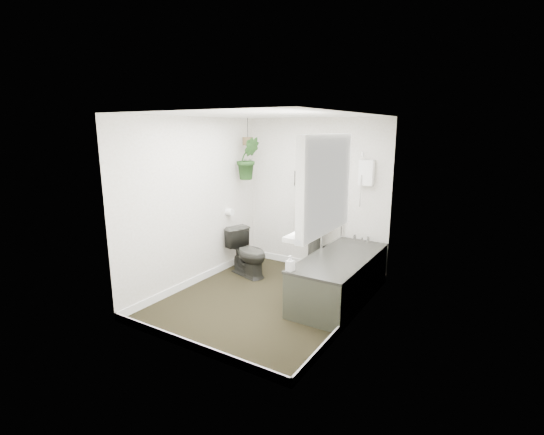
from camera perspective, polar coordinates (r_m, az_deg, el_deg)
The scene contains 22 objects.
floor at distance 5.18m, azimuth -0.89°, elevation -11.83°, with size 2.30×2.80×0.02m, color black.
ceiling at distance 4.71m, azimuth -0.99°, elevation 14.76°, with size 2.30×2.80×0.02m, color white.
wall_back at distance 6.03m, azimuth 6.30°, elevation 3.19°, with size 2.30×0.02×2.30m, color silver.
wall_front at distance 3.74m, azimuth -12.65°, elevation -3.02°, with size 2.30×0.02×2.30m, color silver.
wall_left at distance 5.51m, azimuth -11.17°, elevation 2.12°, with size 0.02×2.80×2.30m, color silver.
wall_right at distance 4.32m, azimuth 12.17°, elevation -0.87°, with size 0.02×2.80×2.30m, color silver.
skirting at distance 5.15m, azimuth -0.89°, elevation -11.23°, with size 2.30×2.80×0.10m, color white.
bathtub at distance 5.14m, azimuth 9.80°, elevation -8.59°, with size 0.72×1.72×0.58m, color #252621, non-canonical shape.
bath_screen at distance 5.44m, azimuth 8.90°, elevation 3.46°, with size 0.04×0.72×1.40m, color silver, non-canonical shape.
shower_box at distance 5.62m, azimuth 13.52°, elevation 6.33°, with size 0.20×0.10×0.35m, color white.
oval_mirror at distance 5.91m, azimuth 6.93°, elevation 6.41°, with size 0.46×0.03×0.62m, color beige.
wall_sconce at distance 6.09m, azimuth 3.43°, elevation 5.72°, with size 0.04×0.04×0.22m, color black.
toilet_roll_holder at distance 6.05m, azimuth -6.16°, elevation 0.81°, with size 0.11×0.11×0.11m, color white.
window_recess at distance 3.61m, azimuth 7.73°, elevation 4.75°, with size 0.08×1.00×0.90m, color white.
window_sill at distance 3.72m, azimuth 6.55°, elevation -1.59°, with size 0.18×1.00×0.04m, color white.
window_blinds at distance 3.63m, azimuth 7.08°, elevation 4.80°, with size 0.01×0.86×0.76m, color white.
toilet at distance 5.87m, azimuth -3.49°, elevation -5.07°, with size 0.39×0.68×0.70m, color #252621.
pedestal_sink at distance 5.99m, azimuth 6.16°, elevation -3.20°, with size 0.59×0.51×1.01m, color #252621, non-canonical shape.
sill_plant at distance 3.56m, azimuth 5.55°, elevation 0.30°, with size 0.23×0.20×0.26m, color black.
hanging_plant at distance 6.02m, azimuth -3.49°, elevation 8.52°, with size 0.35×0.28×0.64m, color black.
soap_bottle at distance 4.45m, azimuth 2.64°, elevation -6.62°, with size 0.08×0.08×0.18m, color black.
hanging_pot at distance 6.01m, azimuth -3.53°, elevation 10.97°, with size 0.16×0.16×0.12m, color #453722.
Camera 1 is at (2.53, -3.97, 2.15)m, focal length 26.00 mm.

